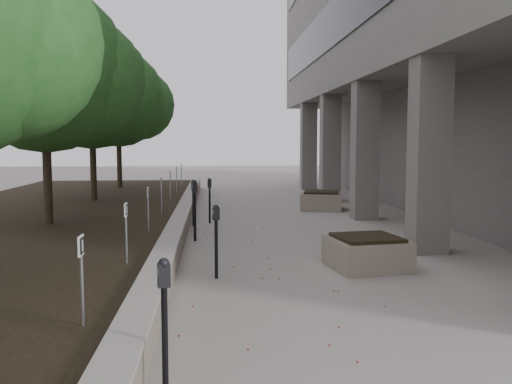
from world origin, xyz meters
name	(u,v)px	position (x,y,z in m)	size (l,w,h in m)	color
ground	(315,376)	(0.00, 0.00, 0.00)	(90.00, 90.00, 0.00)	gray
retaining_wall	(181,222)	(-1.82, 9.00, 0.25)	(0.39, 26.00, 0.50)	gray
planting_bed	(32,226)	(-5.50, 9.00, 0.20)	(7.00, 26.00, 0.40)	black
crabapple_tree_3	(45,105)	(-4.80, 8.00, 3.12)	(4.60, 4.00, 5.44)	#225821
crabapple_tree_4	(92,114)	(-4.80, 13.00, 3.12)	(4.60, 4.00, 5.44)	#225821
crabapple_tree_5	(118,120)	(-4.80, 18.00, 3.12)	(4.60, 4.00, 5.44)	#225821
parking_sign_2	(82,281)	(-2.35, 0.50, 0.88)	(0.04, 0.22, 0.96)	black
parking_sign_3	(126,234)	(-2.35, 3.50, 0.88)	(0.04, 0.22, 0.96)	black
parking_sign_4	(148,210)	(-2.35, 6.50, 0.88)	(0.04, 0.22, 0.96)	black
parking_sign_5	(162,196)	(-2.35, 9.50, 0.88)	(0.04, 0.22, 0.96)	black
parking_sign_6	(170,186)	(-2.35, 12.50, 0.88)	(0.04, 0.22, 0.96)	black
parking_sign_7	(177,179)	(-2.35, 15.50, 0.88)	(0.04, 0.22, 0.96)	black
parking_sign_8	(181,174)	(-2.35, 18.50, 0.88)	(0.04, 0.22, 0.96)	black
parking_meter_1	(165,328)	(-1.43, -0.34, 0.64)	(0.13, 0.09, 1.29)	black
parking_meter_2	(216,242)	(-0.95, 4.08, 0.63)	(0.12, 0.09, 1.25)	black
parking_meter_3	(195,211)	(-1.43, 7.66, 0.71)	(0.14, 0.10, 1.41)	black
parking_meter_4	(193,203)	(-1.55, 9.99, 0.63)	(0.12, 0.09, 1.26)	black
parking_meter_5	(210,201)	(-1.11, 10.46, 0.63)	(0.13, 0.09, 1.27)	black
planter_front	(367,252)	(1.77, 4.63, 0.30)	(1.28, 1.28, 0.60)	gray
planter_back	(321,200)	(2.57, 13.31, 0.31)	(1.33, 1.33, 0.62)	gray
berry_scatter	(262,265)	(-0.10, 5.00, 0.01)	(3.30, 14.10, 0.02)	maroon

